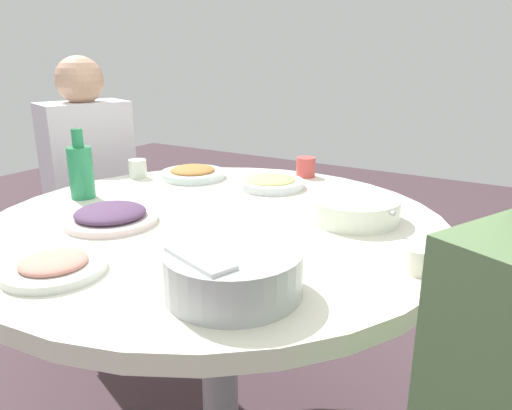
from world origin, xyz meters
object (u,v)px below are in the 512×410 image
Objects in this scene: tea_cup_side at (138,169)px; rice_bowl at (233,270)px; soup_bowl at (353,209)px; diner_right at (89,165)px; dish_tofu_braise at (193,173)px; tea_cup_far at (305,167)px; dish_noodles at (271,182)px; green_bottle at (81,170)px; stool_for_diner_right at (101,282)px; dish_eggplant at (111,216)px; tea_cup_near at (419,260)px; round_dining_table at (217,248)px; dish_shrimp at (54,266)px.

rice_bowl is at bearing 54.82° from tea_cup_side.
diner_right is at bearing -96.06° from soup_bowl.
dish_tofu_braise is 0.41m from tea_cup_far.
dish_noodles is 1.03× the size of green_bottle.
soup_bowl is 0.40m from dish_noodles.
dish_noodles is 3.14× the size of tea_cup_far.
tea_cup_side is 0.15× the size of stool_for_diner_right.
dish_eggplant is at bearing 64.26° from green_bottle.
tea_cup_near is at bearing 98.51° from dish_eggplant.
diner_right is (0.04, -0.85, -0.03)m from dish_noodles.
diner_right is (-0.65, -1.17, -0.06)m from rice_bowl.
dish_noodles is 0.86m from diner_right.
green_bottle is (-0.12, -0.26, 0.07)m from dish_eggplant.
tea_cup_near is 1.49m from diner_right.
rice_bowl is at bearing 60.97° from diner_right.
tea_cup_side is (-0.04, -0.84, 0.00)m from soup_bowl.
tea_cup_near is (0.05, 0.56, 0.11)m from round_dining_table.
rice_bowl is 1.34m from diner_right.
dish_shrimp is at bearing 46.25° from stool_for_diner_right.
dish_tofu_braise is 0.20m from tea_cup_side.
diner_right reaches higher than soup_bowl.
dish_tofu_braise is 3.23× the size of tea_cup_far.
dish_shrimp is at bearing -58.46° from tea_cup_near.
dish_tofu_braise is (-0.14, -0.66, -0.01)m from soup_bowl.
tea_cup_side is at bearing -147.82° from dish_shrimp.
tea_cup_far is (-1.01, 0.08, 0.02)m from dish_shrimp.
round_dining_table is 0.51m from green_bottle.
dish_shrimp is (0.12, -0.37, -0.03)m from rice_bowl.
rice_bowl is at bearing 17.64° from tea_cup_far.
tea_cup_far reaches higher than tea_cup_side.
green_bottle is (-0.40, -0.39, 0.07)m from dish_shrimp.
rice_bowl reaches higher than tea_cup_far.
green_bottle is at bearing -84.42° from round_dining_table.
green_bottle is 0.28× the size of diner_right.
soup_bowl is at bearing 106.50° from green_bottle.
dish_shrimp reaches higher than round_dining_table.
dish_eggplant is 0.83m from diner_right.
tea_cup_near reaches higher than round_dining_table.
dish_eggplant is at bearing -56.47° from soup_bowl.
dish_noodles is at bearing 160.67° from dish_eggplant.
tea_cup_far is at bearing 171.34° from dish_noodles.
diner_right is at bearing -74.65° from tea_cup_far.
dish_noodles is 0.72m from tea_cup_near.
green_bottle reaches higher than dish_eggplant.
tea_cup_side is (-0.68, -0.43, 0.02)m from dish_shrimp.
stool_for_diner_right is (-0.09, -0.37, -0.59)m from tea_cup_side.
dish_noodles is 0.50m from tea_cup_side.
tea_cup_near is (-0.12, 0.78, 0.01)m from dish_eggplant.
round_dining_table is 0.95m from diner_right.
green_bottle is at bearing -110.45° from rice_bowl.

